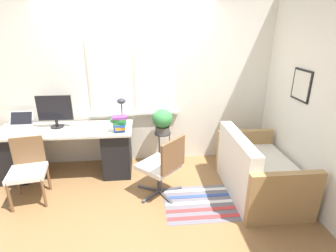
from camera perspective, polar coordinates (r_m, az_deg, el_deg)
name	(u,v)px	position (r m, az deg, el deg)	size (l,w,h in m)	color
ground_plane	(133,181)	(3.99, -7.69, -11.86)	(14.00, 14.00, 0.00)	olive
wall_back_with_window	(130,81)	(4.17, -8.23, 9.71)	(9.00, 0.12, 2.70)	white
wall_right_with_picture	(293,88)	(4.01, 25.63, 7.42)	(0.08, 9.00, 2.70)	white
desk	(68,150)	(4.24, -20.96, -4.95)	(1.95, 0.66, 0.74)	beige
laptop	(19,125)	(4.45, -29.63, 0.28)	(0.34, 0.32, 0.21)	#B7B7BC
monitor	(55,110)	(4.15, -23.41, 3.13)	(0.49, 0.19, 0.48)	black
keyboard	(53,133)	(3.99, -23.73, -1.44)	(0.42, 0.14, 0.02)	silver
mouse	(76,131)	(3.92, -19.45, -1.12)	(0.04, 0.06, 0.03)	silver
desk_lamp	(121,104)	(3.98, -10.10, 4.65)	(0.13, 0.13, 0.41)	#2D2D33
book_stack	(119,123)	(3.76, -10.53, 0.58)	(0.23, 0.19, 0.23)	#2851B2
desk_chair_wooden	(28,168)	(3.84, -28.22, -8.08)	(0.50, 0.51, 0.81)	brown
office_chair_swivel	(163,165)	(3.46, -1.15, -8.53)	(0.67, 0.67, 0.85)	#47474C
couch_loveseat	(257,173)	(3.79, 18.82, -9.68)	(0.85, 1.34, 0.84)	white
plant_stand	(163,136)	(4.18, -1.19, -2.25)	(0.26, 0.26, 0.57)	#333338
potted_plant	(162,120)	(4.08, -1.22, 1.27)	(0.32, 0.32, 0.38)	#514C47
floor_rug_striped	(203,203)	(3.57, 7.65, -16.19)	(1.01, 0.76, 0.01)	slate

